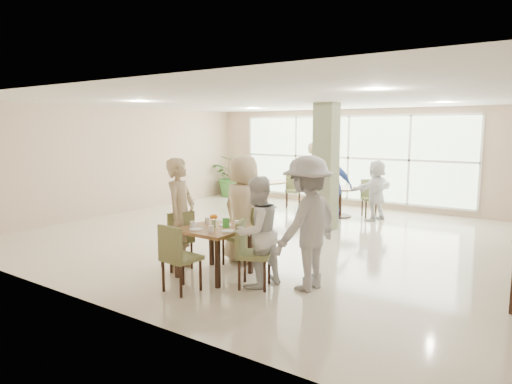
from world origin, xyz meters
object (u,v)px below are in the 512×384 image
Objects in this scene: round_table_left at (266,187)px; round_table_right at (340,195)px; adult_standing at (313,175)px; teen_standing at (308,223)px; adult_a at (331,187)px; teen_right at (257,232)px; main_table at (214,234)px; potted_plant at (232,176)px; teen_left at (181,214)px; teen_far at (243,209)px; adult_b at (376,190)px.

round_table_left is 1.19× the size of round_table_right.
round_table_right is 0.53× the size of adult_standing.
teen_standing is at bearing -51.36° from round_table_left.
adult_standing reaches higher than adult_a.
round_table_right is at bearing -153.89° from teen_right.
main_table is 0.50× the size of teen_standing.
teen_standing reaches higher than main_table.
main_table is 0.94× the size of round_table_right.
round_table_left is 6.67m from teen_right.
potted_plant reaches higher than main_table.
main_table is 1.50m from teen_standing.
teen_right is (5.66, -6.68, 0.10)m from potted_plant.
adult_a is at bearing -153.25° from teen_right.
round_table_left is at bearing 177.50° from round_table_right.
teen_standing is (0.64, 0.32, 0.15)m from teen_right.
round_table_right is 0.63× the size of teen_right.
teen_left is 1.45m from teen_right.
teen_far is at bearing -50.55° from potted_plant.
teen_far is 1.07× the size of adult_a.
adult_a is at bearing -77.34° from teen_far.
round_table_right is 0.81m from adult_a.
teen_right is (0.87, -0.86, -0.12)m from teen_far.
teen_left is 0.96× the size of adult_standing.
adult_b is at bearing 32.89° from adult_a.
main_table is 0.63× the size of adult_b.
teen_left is 1.13× the size of teen_right.
potted_plant is 0.73× the size of teen_standing.
potted_plant is 0.92× the size of adult_b.
potted_plant is at bearing 14.18° from teen_left.
teen_far reaches higher than round_table_left.
adult_a is at bearing -22.90° from potted_plant.
teen_right reaches higher than main_table.
teen_standing is 1.01× the size of adult_standing.
teen_right is 0.85× the size of adult_standing.
teen_standing is (1.89, -5.19, 0.39)m from round_table_right.
adult_a is (4.52, -1.91, 0.16)m from potted_plant.
teen_right reaches higher than potted_plant.
teen_right is 6.91m from adult_standing.
main_table is at bearing -98.20° from adult_a.
teen_standing is (6.30, -6.36, 0.25)m from potted_plant.
teen_left reaches higher than adult_b.
potted_plant is (-2.07, 1.07, 0.10)m from round_table_left.
adult_standing is at bearing 143.60° from round_table_right.
round_table_left and round_table_right have the same top height.
adult_b reaches higher than potted_plant.
adult_a is (-1.78, 4.45, -0.09)m from teen_standing.
teen_standing reaches higher than round_table_right.
round_table_right is (2.34, -0.10, -0.04)m from round_table_left.
adult_b is (-0.97, 5.27, -0.19)m from teen_standing.
potted_plant is at bearing 152.70° from round_table_left.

